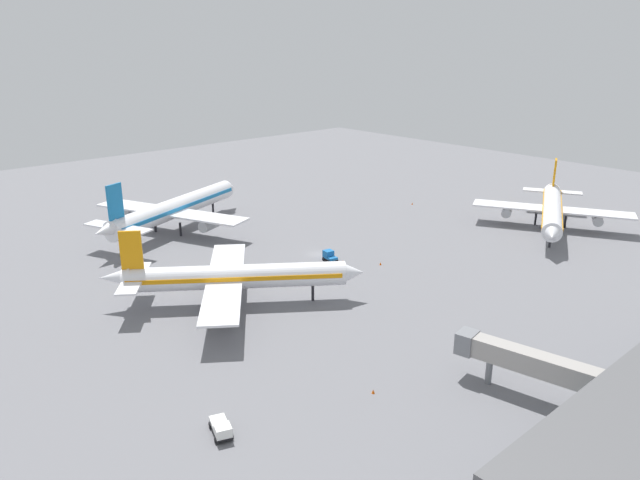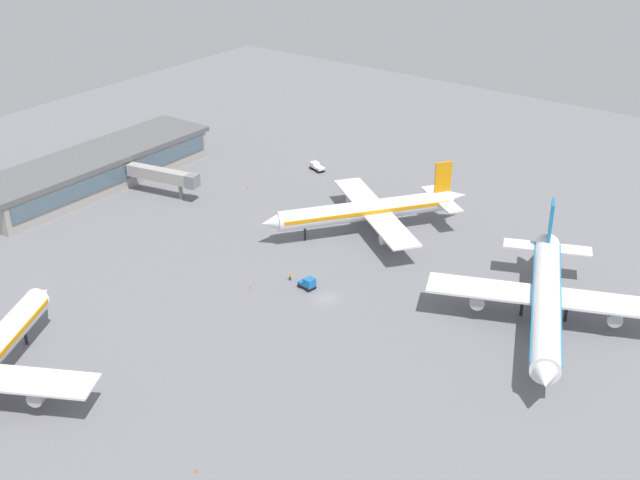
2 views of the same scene
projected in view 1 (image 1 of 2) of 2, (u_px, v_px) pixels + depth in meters
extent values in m
plane|color=slate|center=(317.00, 254.00, 132.56)|extent=(288.00, 288.00, 0.00)
cube|color=#4C6070|center=(620.00, 381.00, 74.88)|extent=(58.96, 0.30, 3.57)
cylinder|color=white|center=(236.00, 277.00, 106.07)|extent=(34.12, 26.73, 4.31)
cone|color=white|center=(352.00, 273.00, 107.95)|extent=(5.90, 5.86, 4.10)
cone|color=white|center=(115.00, 278.00, 103.98)|extent=(6.39, 5.98, 3.45)
cube|color=orange|center=(236.00, 275.00, 105.97)|extent=(32.91, 25.87, 0.78)
cube|color=white|center=(225.00, 279.00, 106.03)|extent=(27.15, 33.70, 0.39)
cylinder|color=#A5A8AD|center=(228.00, 266.00, 116.35)|extent=(5.51, 4.93, 2.37)
cylinder|color=#A5A8AD|center=(222.00, 312.00, 96.66)|extent=(5.51, 4.93, 2.37)
cube|color=white|center=(134.00, 278.00, 104.35)|extent=(11.67, 14.08, 0.31)
cube|color=orange|center=(131.00, 250.00, 102.70)|extent=(3.31, 2.61, 6.90)
cylinder|color=black|center=(313.00, 293.00, 108.47)|extent=(0.52, 0.52, 3.02)
cylinder|color=black|center=(220.00, 289.00, 110.21)|extent=(0.52, 0.52, 3.02)
cylinder|color=black|center=(218.00, 304.00, 103.69)|extent=(0.52, 0.52, 3.02)
cylinder|color=white|center=(176.00, 208.00, 147.54)|extent=(42.27, 21.09, 4.81)
cone|color=white|center=(229.00, 188.00, 167.44)|extent=(6.19, 6.06, 4.57)
cone|color=white|center=(105.00, 231.00, 127.41)|extent=(7.02, 5.85, 3.85)
cube|color=#1972B2|center=(176.00, 206.00, 147.42)|extent=(40.69, 20.51, 0.87)
cube|color=white|center=(170.00, 212.00, 145.83)|extent=(22.28, 41.08, 0.43)
cylinder|color=#A5A8AD|center=(134.00, 213.00, 151.16)|extent=(6.26, 4.61, 2.65)
cylinder|color=#A5A8AD|center=(210.00, 224.00, 141.56)|extent=(6.26, 4.61, 2.65)
cube|color=white|center=(118.00, 227.00, 130.59)|extent=(9.95, 16.86, 0.35)
cube|color=#1972B2|center=(115.00, 202.00, 128.75)|extent=(4.08, 2.08, 7.70)
cylinder|color=black|center=(213.00, 209.00, 161.90)|extent=(0.58, 0.58, 3.37)
cylinder|color=black|center=(155.00, 225.00, 147.44)|extent=(0.58, 0.58, 3.37)
cylinder|color=black|center=(180.00, 229.00, 144.26)|extent=(0.58, 0.58, 3.37)
cylinder|color=white|center=(552.00, 210.00, 147.70)|extent=(37.67, 22.74, 4.43)
cone|color=white|center=(552.00, 235.00, 128.61)|extent=(5.88, 5.79, 4.21)
cone|color=white|center=(552.00, 188.00, 166.57)|extent=(6.55, 5.72, 3.54)
cube|color=orange|center=(552.00, 208.00, 147.59)|extent=(36.28, 22.06, 0.80)
cube|color=white|center=(552.00, 209.00, 149.63)|extent=(23.58, 36.83, 0.40)
cylinder|color=#A5A8AD|center=(598.00, 219.00, 146.60)|extent=(5.77, 4.60, 2.44)
cylinder|color=#A5A8AD|center=(507.00, 211.00, 153.64)|extent=(5.77, 4.60, 2.44)
cube|color=white|center=(552.00, 191.00, 163.67)|extent=(10.34, 15.21, 0.32)
cube|color=orange|center=(555.00, 172.00, 161.99)|extent=(3.64, 2.23, 7.09)
cylinder|color=black|center=(550.00, 241.00, 136.35)|extent=(0.53, 0.53, 3.10)
cylinder|color=black|center=(565.00, 222.00, 150.59)|extent=(0.53, 0.53, 3.10)
cylinder|color=black|center=(536.00, 219.00, 152.92)|extent=(0.53, 0.53, 3.10)
cube|color=black|center=(330.00, 259.00, 127.95)|extent=(2.36, 3.45, 0.30)
cube|color=#1966B2|center=(328.00, 254.00, 128.20)|extent=(2.15, 2.07, 1.60)
cube|color=#3F596B|center=(326.00, 251.00, 128.75)|extent=(1.59, 0.32, 0.90)
cube|color=#1966B2|center=(333.00, 258.00, 127.11)|extent=(2.09, 1.67, 0.50)
cylinder|color=black|center=(324.00, 259.00, 128.39)|extent=(0.42, 0.84, 0.80)
cylinder|color=black|center=(331.00, 257.00, 129.38)|extent=(0.42, 0.84, 0.80)
cylinder|color=black|center=(329.00, 262.00, 126.62)|extent=(0.42, 0.84, 0.80)
cylinder|color=black|center=(337.00, 260.00, 127.60)|extent=(0.42, 0.84, 0.80)
cube|color=black|center=(221.00, 430.00, 71.85)|extent=(3.27, 4.78, 0.30)
cube|color=white|center=(223.00, 431.00, 70.47)|extent=(2.39, 2.33, 1.20)
cube|color=#3F596B|center=(225.00, 433.00, 69.68)|extent=(1.53, 0.61, 0.67)
cube|color=white|center=(219.00, 422.00, 72.50)|extent=(2.66, 3.09, 0.60)
cylinder|color=black|center=(232.00, 436.00, 70.89)|extent=(0.55, 0.85, 0.80)
cylinder|color=black|center=(216.00, 440.00, 70.21)|extent=(0.55, 0.85, 0.80)
cylinder|color=black|center=(226.00, 422.00, 73.59)|extent=(0.55, 0.85, 0.80)
cylinder|color=black|center=(210.00, 425.00, 72.91)|extent=(0.55, 0.85, 0.80)
cylinder|color=#1E2338|center=(343.00, 266.00, 124.47)|extent=(0.45, 0.45, 0.85)
cylinder|color=yellow|center=(343.00, 263.00, 124.24)|extent=(0.54, 0.54, 0.60)
sphere|color=tan|center=(343.00, 261.00, 124.11)|extent=(0.22, 0.22, 0.22)
cylinder|color=yellow|center=(343.00, 263.00, 124.02)|extent=(0.10, 0.10, 0.54)
cylinder|color=yellow|center=(343.00, 262.00, 124.47)|extent=(0.10, 0.10, 0.54)
cube|color=#9E9993|center=(535.00, 363.00, 77.62)|extent=(5.72, 17.08, 2.80)
cylinder|color=slate|center=(489.00, 371.00, 82.07)|extent=(0.90, 0.90, 3.80)
cube|color=slate|center=(467.00, 342.00, 83.06)|extent=(3.51, 2.94, 3.08)
cone|color=#EA590C|center=(412.00, 204.00, 172.37)|extent=(0.44, 0.44, 0.60)
cone|color=#EA590C|center=(373.00, 391.00, 80.12)|extent=(0.44, 0.44, 0.60)
cone|color=#EA590C|center=(380.00, 264.00, 126.02)|extent=(0.44, 0.44, 0.60)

